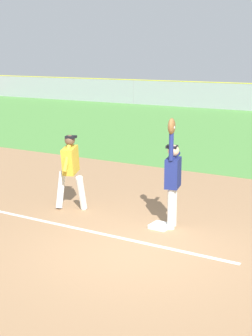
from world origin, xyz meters
TOP-DOWN VIEW (x-y plane):
  - ground_plane at (0.00, 0.00)m, footprint 72.43×72.43m
  - first_base at (-0.18, 1.33)m, footprint 0.39×0.39m
  - fielder at (0.00, 1.46)m, footprint 0.36×0.89m
  - runner at (-2.50, 1.40)m, footprint 0.85×0.83m
  - baseball at (0.10, 1.24)m, footprint 0.07×0.07m
  - parked_car_green at (-9.07, 26.20)m, footprint 4.50×2.31m

SIDE VIEW (x-z plane):
  - ground_plane at x=0.00m, z-range 0.00..0.00m
  - first_base at x=-0.18m, z-range 0.00..0.08m
  - parked_car_green at x=-9.07m, z-range 0.05..1.30m
  - runner at x=-2.50m, z-range 0.14..1.86m
  - fielder at x=0.00m, z-range -0.02..2.26m
  - baseball at x=0.10m, z-range 2.07..2.14m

